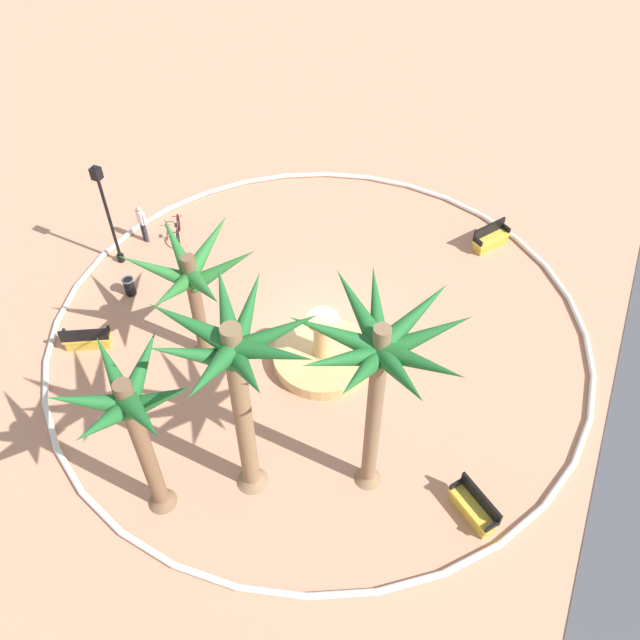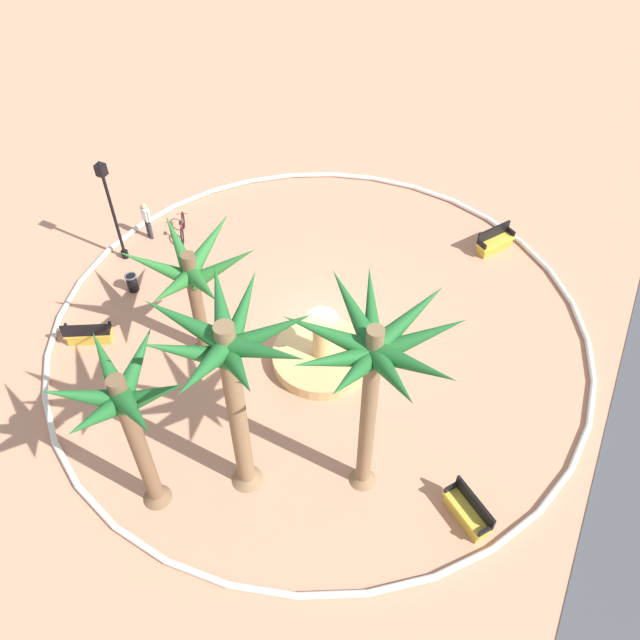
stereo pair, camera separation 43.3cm
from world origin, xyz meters
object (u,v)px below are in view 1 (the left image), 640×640
at_px(bench_east, 87,339).
at_px(person_cyclist_helmet, 142,222).
at_px(fountain, 323,355).
at_px(trash_bin, 129,286).
at_px(lamppost, 106,207).
at_px(bicycle_red_frame, 178,230).
at_px(palm_tree_far_side, 192,279).
at_px(palm_tree_by_curb, 380,360).
at_px(bench_north, 473,508).
at_px(bench_west, 490,239).
at_px(palm_tree_mid_plaza, 132,417).
at_px(palm_tree_near_fountain, 236,368).

distance_m(bench_east, person_cyclist_helmet, 5.75).
distance_m(fountain, trash_bin, 7.86).
distance_m(lamppost, bicycle_red_frame, 3.35).
bearing_deg(trash_bin, lamppost, -133.57).
relative_size(trash_bin, bicycle_red_frame, 0.49).
distance_m(fountain, palm_tree_far_side, 5.09).
relative_size(palm_tree_by_curb, bench_north, 4.27).
bearing_deg(fountain, bench_west, 156.16).
relative_size(palm_tree_mid_plaza, bench_north, 3.61).
xyz_separation_m(palm_tree_near_fountain, trash_bin, (-5.03, -7.87, -4.90)).
distance_m(fountain, lamppost, 9.66).
height_order(bench_north, lamppost, lamppost).
bearing_deg(bench_north, palm_tree_near_fountain, -75.13).
distance_m(palm_tree_mid_plaza, trash_bin, 9.69).
bearing_deg(person_cyclist_helmet, palm_tree_far_side, 52.41).
xyz_separation_m(palm_tree_far_side, bicycle_red_frame, (-4.73, -4.10, -3.00)).
height_order(palm_tree_mid_plaza, palm_tree_far_side, palm_tree_mid_plaza).
bearing_deg(fountain, bicycle_red_frame, -113.80).
bearing_deg(palm_tree_by_curb, lamppost, -111.70).
height_order(bench_east, person_cyclist_helmet, person_cyclist_helmet).
xyz_separation_m(palm_tree_near_fountain, person_cyclist_helmet, (-7.81, -9.10, -4.34)).
bearing_deg(bicycle_red_frame, palm_tree_far_side, 40.93).
distance_m(palm_tree_near_fountain, bench_east, 9.39).
relative_size(palm_tree_far_side, bench_west, 2.84).
distance_m(palm_tree_mid_plaza, bench_north, 9.66).
bearing_deg(bench_north, fountain, -118.73).
relative_size(palm_tree_near_fountain, person_cyclist_helmet, 4.12).
bearing_deg(bench_west, fountain, -23.84).
bearing_deg(palm_tree_mid_plaza, person_cyclist_helmet, -143.30).
distance_m(palm_tree_mid_plaza, palm_tree_far_side, 5.84).
bearing_deg(bicycle_red_frame, bench_west, 111.98).
bearing_deg(bench_north, lamppost, -107.10).
bearing_deg(palm_tree_near_fountain, palm_tree_mid_plaza, -50.65).
relative_size(fountain, bench_west, 2.07).
height_order(bench_west, lamppost, lamppost).
bearing_deg(bicycle_red_frame, palm_tree_by_curb, 57.41).
bearing_deg(palm_tree_far_side, palm_tree_near_fountain, 45.66).
xyz_separation_m(palm_tree_far_side, bench_east, (1.52, -3.77, -3.04)).
xyz_separation_m(palm_tree_by_curb, bench_north, (-0.16, 3.10, -5.16)).
relative_size(bench_north, trash_bin, 2.20).
xyz_separation_m(lamppost, bicycle_red_frame, (-2.14, 1.31, -2.22)).
distance_m(fountain, palm_tree_by_curb, 6.99).
bearing_deg(trash_bin, bench_west, 125.45).
distance_m(palm_tree_near_fountain, palm_tree_far_side, 5.75).
xyz_separation_m(bicycle_red_frame, person_cyclist_helmet, (0.71, -1.12, 0.56)).
distance_m(bench_east, bench_west, 15.70).
bearing_deg(palm_tree_far_side, palm_tree_mid_plaza, 18.68).
relative_size(bench_north, lamppost, 0.36).
height_order(lamppost, trash_bin, lamppost).
relative_size(palm_tree_by_curb, trash_bin, 9.39).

